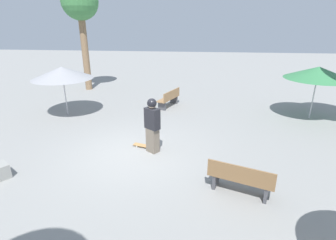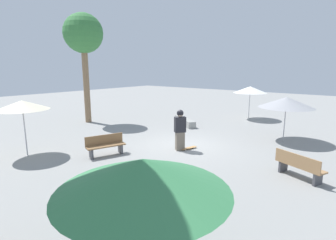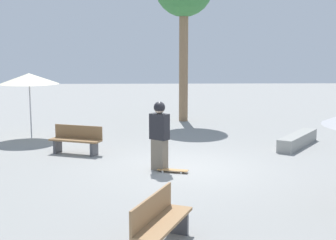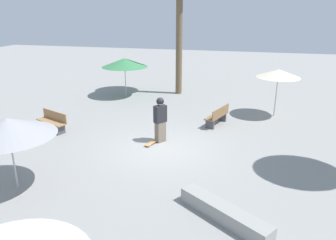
% 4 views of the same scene
% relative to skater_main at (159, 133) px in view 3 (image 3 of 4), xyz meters
% --- Properties ---
extents(ground_plane, '(60.00, 60.00, 0.00)m').
position_rel_skater_main_xyz_m(ground_plane, '(-0.23, 0.55, -0.98)').
color(ground_plane, gray).
extents(skater_main, '(0.50, 0.54, 1.81)m').
position_rel_skater_main_xyz_m(skater_main, '(0.00, 0.00, 0.00)').
color(skater_main, '#726656').
rests_on(skater_main, ground_plane).
extents(skateboard, '(0.41, 0.82, 0.07)m').
position_rel_skater_main_xyz_m(skateboard, '(0.25, 0.34, -0.92)').
color(skateboard, '#B7844C').
rests_on(skateboard, ground_plane).
extents(concrete_ledge, '(2.45, 1.91, 0.40)m').
position_rel_skater_main_xyz_m(concrete_ledge, '(-2.90, 4.55, -0.78)').
color(concrete_ledge, gray).
rests_on(concrete_ledge, ground_plane).
extents(bench_near, '(0.96, 1.65, 0.85)m').
position_rel_skater_main_xyz_m(bench_near, '(-2.00, -2.50, -0.55)').
color(bench_near, '#47474C').
rests_on(bench_near, ground_plane).
extents(bench_far, '(1.65, 1.02, 0.85)m').
position_rel_skater_main_xyz_m(bench_far, '(4.84, -0.04, -0.55)').
color(bench_far, '#47474C').
rests_on(bench_far, ground_plane).
extents(shade_umbrella_cream, '(2.08, 2.08, 2.30)m').
position_rel_skater_main_xyz_m(shade_umbrella_cream, '(-4.58, -4.53, 1.13)').
color(shade_umbrella_cream, '#B7B7BC').
rests_on(shade_umbrella_cream, ground_plane).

